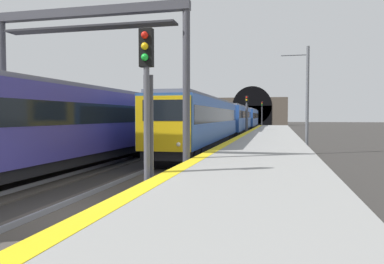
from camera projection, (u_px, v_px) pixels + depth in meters
ground_plane at (73, 217)px, 9.76m from camera, size 320.00×320.00×0.00m
platform_right at (242, 206)px, 8.71m from camera, size 112.00×4.74×1.08m
platform_right_edge_strip at (157, 180)px, 9.17m from camera, size 112.00×0.50×0.01m
track_main_line at (73, 215)px, 9.75m from camera, size 160.00×2.63×0.21m
train_main_approaching at (235, 119)px, 45.85m from camera, size 59.89×3.02×3.95m
train_adjacent_platform at (141, 121)px, 26.26m from camera, size 40.22×3.11×5.01m
railway_signal_near at (147, 101)px, 10.20m from camera, size 0.39×0.38×5.08m
railway_signal_mid at (247, 114)px, 42.12m from camera, size 0.39×0.38×5.00m
railway_signal_far at (262, 112)px, 81.23m from camera, size 0.39×0.38×5.88m
overhead_signal_gantry at (89, 51)px, 14.67m from camera, size 0.70×8.35×6.99m
tunnel_portal at (252, 111)px, 106.08m from camera, size 2.16×19.95×11.18m
catenary_mast_near at (307, 99)px, 25.69m from camera, size 0.22×1.94×7.54m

